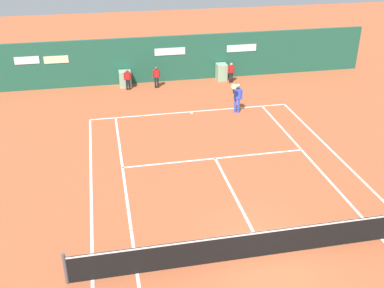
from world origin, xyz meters
name	(u,v)px	position (x,y,z in m)	size (l,w,h in m)	color
ground_plane	(259,243)	(0.00, 0.58, 0.00)	(80.00, 80.00, 0.01)	#B25633
tennis_net	(267,242)	(0.00, 0.00, 0.51)	(12.10, 0.10, 1.07)	#4C4C51
sponsor_back_wall	(174,59)	(-0.02, 16.97, 1.36)	(25.00, 1.02, 2.81)	#1E5642
player_on_baseline	(237,96)	(2.36, 11.12, 0.94)	(0.75, 0.64, 1.79)	blue
ball_kid_right_post	(156,76)	(-1.29, 15.79, 0.76)	(0.44, 0.19, 1.33)	black
ball_kid_centre_post	(231,71)	(3.37, 15.79, 0.73)	(0.42, 0.20, 1.27)	black
ball_kid_left_post	(128,78)	(-3.02, 15.79, 0.74)	(0.43, 0.18, 1.29)	black
tennis_ball_mid_court	(131,230)	(-4.00, 2.05, 0.03)	(0.07, 0.07, 0.07)	#CCE033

